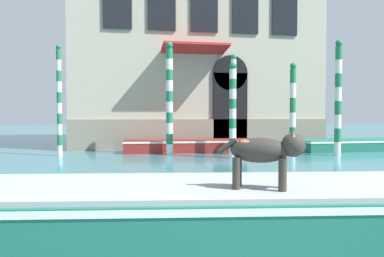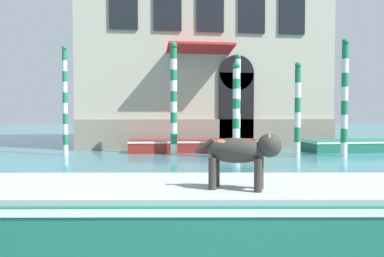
% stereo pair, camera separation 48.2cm
% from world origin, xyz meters
% --- Properties ---
extents(boat_foreground, '(6.94, 2.87, 0.72)m').
position_xyz_m(boat_foreground, '(0.07, 4.14, 0.38)').
color(boat_foreground, '#1E6651').
rests_on(boat_foreground, ground_plane).
extents(dog_on_deck, '(0.99, 0.57, 0.70)m').
position_xyz_m(dog_on_deck, '(0.91, 3.66, 1.18)').
color(dog_on_deck, '#332D28').
rests_on(dog_on_deck, boat_foreground).
extents(boat_moored_near_palazzo, '(5.54, 1.64, 0.52)m').
position_xyz_m(boat_moored_near_palazzo, '(1.88, 15.22, 0.28)').
color(boat_moored_near_palazzo, maroon).
rests_on(boat_moored_near_palazzo, ground_plane).
extents(boat_moored_far, '(6.68, 1.88, 0.49)m').
position_xyz_m(boat_moored_far, '(10.11, 14.67, 0.26)').
color(boat_moored_far, '#1E6651').
rests_on(boat_moored_far, ground_plane).
extents(mooring_pole_0, '(0.28, 0.28, 4.49)m').
position_xyz_m(mooring_pole_0, '(0.96, 14.25, 2.27)').
color(mooring_pole_0, white).
rests_on(mooring_pole_0, ground_plane).
extents(mooring_pole_1, '(0.24, 0.24, 3.59)m').
position_xyz_m(mooring_pole_1, '(5.56, 12.86, 1.82)').
color(mooring_pole_1, white).
rests_on(mooring_pole_1, ground_plane).
extents(mooring_pole_2, '(0.27, 0.27, 4.52)m').
position_xyz_m(mooring_pole_2, '(7.43, 12.82, 2.28)').
color(mooring_pole_2, white).
rests_on(mooring_pole_2, ground_plane).
extents(mooring_pole_3, '(0.19, 0.19, 4.30)m').
position_xyz_m(mooring_pole_3, '(-3.29, 14.52, 2.17)').
color(mooring_pole_3, white).
rests_on(mooring_pole_3, ground_plane).
extents(mooring_pole_4, '(0.27, 0.27, 3.54)m').
position_xyz_m(mooring_pole_4, '(3.15, 12.79, 1.79)').
color(mooring_pole_4, white).
rests_on(mooring_pole_4, ground_plane).
extents(mooring_pole_5, '(0.22, 0.22, 3.99)m').
position_xyz_m(mooring_pole_5, '(3.46, 13.74, 2.01)').
color(mooring_pole_5, white).
rests_on(mooring_pole_5, ground_plane).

